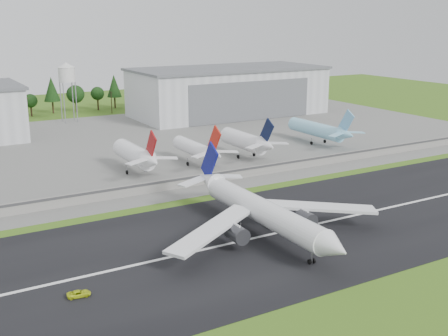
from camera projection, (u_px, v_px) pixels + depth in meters
ground at (313, 245)px, 127.77m from camera, size 600.00×600.00×0.00m
runway at (287, 231)px, 136.12m from camera, size 320.00×60.00×0.10m
runway_centerline at (287, 231)px, 136.10m from camera, size 220.00×1.00×0.02m
apron at (126, 145)px, 228.06m from camera, size 320.00×150.00×0.10m
blast_fence at (200, 180)px, 173.27m from camera, size 240.00×0.61×3.50m
hangar_east at (228, 91)px, 298.73m from camera, size 102.00×47.00×25.20m
water_tower at (67, 72)px, 273.66m from camera, size 8.40×8.40×29.40m
utility_poles at (72, 117)px, 294.95m from camera, size 230.00×3.00×12.00m
treeline at (64, 113)px, 307.48m from camera, size 320.00×16.00×22.00m
main_airliner at (265, 218)px, 131.19m from camera, size 57.29×59.03×18.17m
ground_vehicle at (79, 294)px, 103.69m from camera, size 4.58×2.56×1.21m
parked_jet_red_a at (138, 155)px, 184.43m from camera, size 7.36×31.29×16.92m
parked_jet_red_b at (198, 149)px, 195.37m from camera, size 7.36×31.29×16.34m
parked_jet_navy at (248, 141)px, 205.36m from camera, size 7.36×31.29×16.94m
parked_jet_skyblue at (321, 130)px, 228.12m from camera, size 7.36×37.29×16.67m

